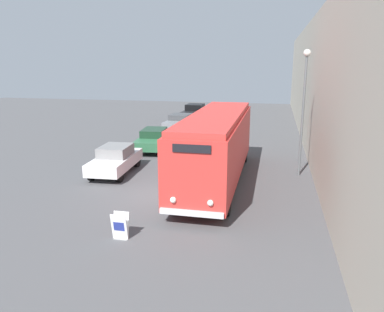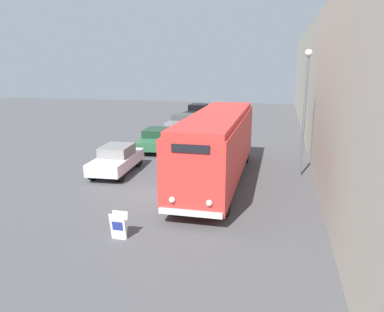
{
  "view_description": "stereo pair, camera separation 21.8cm",
  "coord_description": "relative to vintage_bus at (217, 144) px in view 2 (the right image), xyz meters",
  "views": [
    {
      "loc": [
        4.54,
        -14.89,
        5.72
      ],
      "look_at": [
        1.25,
        -0.15,
        1.93
      ],
      "focal_mm": 35.0,
      "sensor_mm": 36.0,
      "label": 1
    },
    {
      "loc": [
        4.75,
        -14.84,
        5.72
      ],
      "look_at": [
        1.25,
        -0.15,
        1.93
      ],
      "focal_mm": 35.0,
      "sensor_mm": 36.0,
      "label": 2
    }
  ],
  "objects": [
    {
      "name": "building_wall_right",
      "position": [
        4.88,
        7.43,
        2.36
      ],
      "size": [
        0.3,
        60.0,
        8.5
      ],
      "color": "beige",
      "rests_on": "ground_plane"
    },
    {
      "name": "sign_board",
      "position": [
        -2.13,
        -6.82,
        -1.44
      ],
      "size": [
        0.54,
        0.35,
        0.92
      ],
      "color": "gray",
      "rests_on": "ground_plane"
    },
    {
      "name": "parked_car_mid",
      "position": [
        -5.2,
        6.08,
        -1.16
      ],
      "size": [
        2.16,
        4.87,
        1.39
      ],
      "rotation": [
        0.0,
        0.0,
        0.1
      ],
      "color": "black",
      "rests_on": "ground_plane"
    },
    {
      "name": "ground_plane",
      "position": [
        -1.85,
        -2.57,
        -1.89
      ],
      "size": [
        80.0,
        80.0,
        0.0
      ],
      "primitive_type": "plane",
      "color": "#4C4C4F"
    },
    {
      "name": "vintage_bus",
      "position": [
        0.0,
        0.0,
        0.0
      ],
      "size": [
        2.43,
        11.07,
        3.38
      ],
      "color": "black",
      "rests_on": "ground_plane"
    },
    {
      "name": "parked_car_near",
      "position": [
        -5.42,
        0.29,
        -1.14
      ],
      "size": [
        1.95,
        4.29,
        1.47
      ],
      "rotation": [
        0.0,
        0.0,
        0.06
      ],
      "color": "black",
      "rests_on": "ground_plane"
    },
    {
      "name": "parked_car_distant",
      "position": [
        -5.37,
        19.99,
        -1.1
      ],
      "size": [
        2.1,
        4.42,
        1.58
      ],
      "rotation": [
        0.0,
        0.0,
        -0.03
      ],
      "color": "black",
      "rests_on": "ground_plane"
    },
    {
      "name": "streetlamp",
      "position": [
        4.05,
        2.01,
        2.23
      ],
      "size": [
        0.36,
        0.36,
        6.34
      ],
      "color": "#595E60",
      "rests_on": "ground_plane"
    },
    {
      "name": "parked_car_far",
      "position": [
        -5.35,
        13.89,
        -1.18
      ],
      "size": [
        2.1,
        4.44,
        1.35
      ],
      "rotation": [
        0.0,
        0.0,
        -0.04
      ],
      "color": "black",
      "rests_on": "ground_plane"
    }
  ]
}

